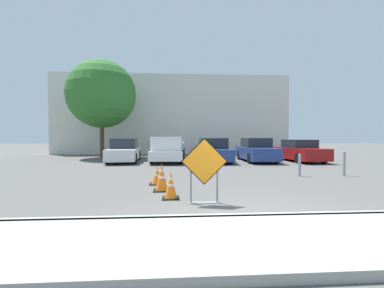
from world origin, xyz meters
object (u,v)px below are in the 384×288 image
(traffic_cone_nearest, at_px, (171,185))
(bollard_second, at_px, (344,163))
(road_closed_sign, at_px, (204,167))
(traffic_cone_second, at_px, (162,178))
(pickup_truck, at_px, (169,150))
(parked_car_second, at_px, (213,151))
(bollard_nearest, at_px, (300,164))
(parked_car_third, at_px, (256,151))
(traffic_cone_third, at_px, (157,175))
(parked_car_nearest, at_px, (125,151))
(parked_car_fourth, at_px, (300,151))

(traffic_cone_nearest, distance_m, bollard_second, 7.95)
(road_closed_sign, relative_size, traffic_cone_second, 1.96)
(road_closed_sign, height_order, pickup_truck, pickup_truck)
(parked_car_second, distance_m, bollard_nearest, 6.95)
(road_closed_sign, xyz_separation_m, parked_car_third, (4.67, 10.50, -0.19))
(traffic_cone_nearest, height_order, parked_car_second, parked_car_second)
(pickup_truck, relative_size, parked_car_second, 1.21)
(traffic_cone_third, xyz_separation_m, parked_car_third, (5.99, 7.86, 0.40))
(road_closed_sign, bearing_deg, bollard_second, 32.56)
(traffic_cone_nearest, distance_m, bollard_nearest, 6.29)
(parked_car_third, relative_size, bollard_nearest, 5.06)
(parked_car_nearest, bearing_deg, traffic_cone_third, 104.88)
(parked_car_second, relative_size, bollard_nearest, 4.99)
(parked_car_nearest, bearing_deg, pickup_truck, 172.60)
(traffic_cone_second, bearing_deg, road_closed_sign, -54.61)
(road_closed_sign, height_order, parked_car_second, road_closed_sign)
(road_closed_sign, distance_m, bollard_second, 7.52)
(traffic_cone_nearest, bearing_deg, traffic_cone_second, 105.95)
(traffic_cone_nearest, bearing_deg, parked_car_nearest, 107.21)
(traffic_cone_nearest, xyz_separation_m, bollard_nearest, (5.24, 3.47, 0.14))
(traffic_cone_second, bearing_deg, parked_car_second, 72.05)
(traffic_cone_second, xyz_separation_m, bollard_second, (7.43, 2.49, 0.15))
(traffic_cone_third, xyz_separation_m, parked_car_fourth, (8.87, 7.66, 0.36))
(traffic_cone_second, relative_size, bollard_second, 0.79)
(traffic_cone_third, relative_size, parked_car_nearest, 0.13)
(parked_car_fourth, bearing_deg, traffic_cone_second, 42.82)
(parked_car_third, bearing_deg, traffic_cone_nearest, 62.42)
(road_closed_sign, bearing_deg, traffic_cone_nearest, 145.36)
(traffic_cone_nearest, bearing_deg, pickup_truck, 91.68)
(traffic_cone_third, xyz_separation_m, pickup_truck, (0.20, 7.91, 0.44))
(road_closed_sign, relative_size, parked_car_third, 0.34)
(traffic_cone_second, xyz_separation_m, bollard_nearest, (5.52, 2.49, 0.09))
(road_closed_sign, bearing_deg, bollard_nearest, 42.47)
(parked_car_second, bearing_deg, parked_car_third, -179.72)
(parked_car_fourth, relative_size, bollard_nearest, 4.82)
(road_closed_sign, distance_m, traffic_cone_third, 3.00)
(traffic_cone_nearest, bearing_deg, bollard_second, 25.90)
(traffic_cone_second, distance_m, parked_car_second, 9.38)
(parked_car_third, distance_m, bollard_second, 6.67)
(road_closed_sign, height_order, traffic_cone_third, road_closed_sign)
(bollard_nearest, bearing_deg, bollard_second, -0.00)
(parked_car_fourth, bearing_deg, traffic_cone_nearest, 46.81)
(bollard_nearest, bearing_deg, parked_car_second, 112.21)
(traffic_cone_second, height_order, parked_car_fourth, parked_car_fourth)
(traffic_cone_nearest, relative_size, bollard_nearest, 0.77)
(road_closed_sign, bearing_deg, parked_car_nearest, 110.30)
(traffic_cone_nearest, xyz_separation_m, traffic_cone_third, (-0.50, 2.06, -0.04))
(traffic_cone_nearest, height_order, parked_car_third, parked_car_third)
(traffic_cone_nearest, height_order, traffic_cone_third, traffic_cone_nearest)
(road_closed_sign, bearing_deg, parked_car_third, 66.02)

